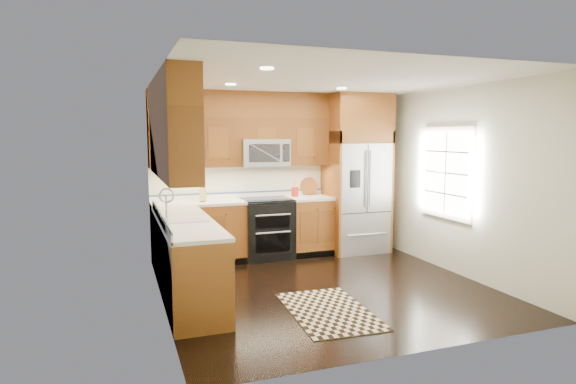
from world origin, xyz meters
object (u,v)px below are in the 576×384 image
object	(u,v)px
range	(267,229)
rug	(329,311)
utensil_crock	(295,190)
knife_block	(203,195)
refrigerator	(357,173)

from	to	relation	value
range	rug	distance (m)	2.51
utensil_crock	knife_block	bearing A→B (deg)	-177.61
refrigerator	utensil_crock	world-z (taller)	refrigerator
rug	utensil_crock	xyz separation A→B (m)	(0.57, 2.60, 1.05)
refrigerator	rug	xyz separation A→B (m)	(-1.60, -2.43, -1.30)
utensil_crock	rug	bearing A→B (deg)	-102.43
refrigerator	knife_block	distance (m)	2.55
utensil_crock	refrigerator	bearing A→B (deg)	-9.37
refrigerator	rug	size ratio (longest dim) A/B	1.85
knife_block	utensil_crock	bearing A→B (deg)	2.39
range	utensil_crock	bearing A→B (deg)	14.18
rug	utensil_crock	distance (m)	2.86
utensil_crock	range	bearing A→B (deg)	-165.82
refrigerator	rug	world-z (taller)	refrigerator
range	knife_block	xyz separation A→B (m)	(-0.99, 0.07, 0.57)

